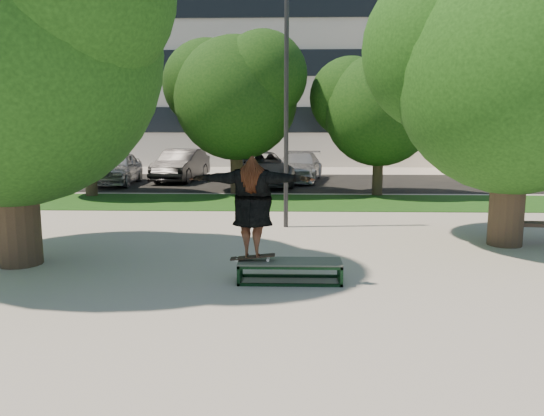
{
  "coord_description": "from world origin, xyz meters",
  "views": [
    {
      "loc": [
        1.07,
        -8.97,
        2.73
      ],
      "look_at": [
        0.77,
        0.6,
        1.21
      ],
      "focal_mm": 35.0,
      "sensor_mm": 36.0,
      "label": 1
    }
  ],
  "objects_px": {
    "tree_left": "(1,32)",
    "car_silver_a": "(116,168)",
    "car_grey": "(260,169)",
    "car_dark": "(181,165)",
    "grind_box": "(290,271)",
    "tree_right": "(511,61)",
    "lamppost": "(286,108)",
    "car_silver_b": "(299,167)"
  },
  "relations": [
    {
      "from": "tree_left",
      "to": "car_silver_a",
      "type": "distance_m",
      "value": 14.51
    },
    {
      "from": "car_silver_a",
      "to": "car_grey",
      "type": "height_order",
      "value": "car_grey"
    },
    {
      "from": "car_dark",
      "to": "grind_box",
      "type": "bearing_deg",
      "value": -65.43
    },
    {
      "from": "tree_right",
      "to": "tree_left",
      "type": "bearing_deg",
      "value": -168.97
    },
    {
      "from": "tree_left",
      "to": "lamppost",
      "type": "bearing_deg",
      "value": 36.42
    },
    {
      "from": "car_silver_a",
      "to": "car_silver_b",
      "type": "bearing_deg",
      "value": 6.78
    },
    {
      "from": "tree_right",
      "to": "car_silver_b",
      "type": "height_order",
      "value": "tree_right"
    },
    {
      "from": "tree_right",
      "to": "car_silver_b",
      "type": "distance_m",
      "value": 14.51
    },
    {
      "from": "grind_box",
      "to": "car_grey",
      "type": "height_order",
      "value": "car_grey"
    },
    {
      "from": "tree_right",
      "to": "car_dark",
      "type": "distance_m",
      "value": 17.04
    },
    {
      "from": "car_silver_a",
      "to": "car_grey",
      "type": "distance_m",
      "value": 6.58
    },
    {
      "from": "tree_left",
      "to": "tree_right",
      "type": "distance_m",
      "value": 10.41
    },
    {
      "from": "tree_right",
      "to": "lamppost",
      "type": "distance_m",
      "value": 5.36
    },
    {
      "from": "tree_right",
      "to": "car_grey",
      "type": "height_order",
      "value": "tree_right"
    },
    {
      "from": "car_silver_a",
      "to": "car_dark",
      "type": "height_order",
      "value": "car_dark"
    },
    {
      "from": "tree_left",
      "to": "car_grey",
      "type": "relative_size",
      "value": 1.31
    },
    {
      "from": "lamppost",
      "to": "car_silver_a",
      "type": "xyz_separation_m",
      "value": [
        -7.78,
        9.91,
        -2.4
      ]
    },
    {
      "from": "car_dark",
      "to": "tree_left",
      "type": "bearing_deg",
      "value": -83.66
    },
    {
      "from": "tree_right",
      "to": "car_dark",
      "type": "height_order",
      "value": "tree_right"
    },
    {
      "from": "car_dark",
      "to": "car_silver_b",
      "type": "relative_size",
      "value": 0.96
    },
    {
      "from": "car_silver_b",
      "to": "grind_box",
      "type": "bearing_deg",
      "value": -83.33
    },
    {
      "from": "lamppost",
      "to": "car_grey",
      "type": "relative_size",
      "value": 1.13
    },
    {
      "from": "grind_box",
      "to": "car_silver_b",
      "type": "relative_size",
      "value": 0.37
    },
    {
      "from": "lamppost",
      "to": "car_grey",
      "type": "bearing_deg",
      "value": 97.03
    },
    {
      "from": "car_silver_a",
      "to": "grind_box",
      "type": "bearing_deg",
      "value": -66.19
    },
    {
      "from": "car_silver_b",
      "to": "tree_left",
      "type": "bearing_deg",
      "value": -102.53
    },
    {
      "from": "lamppost",
      "to": "car_grey",
      "type": "height_order",
      "value": "lamppost"
    },
    {
      "from": "car_grey",
      "to": "grind_box",
      "type": "bearing_deg",
      "value": -93.63
    },
    {
      "from": "tree_right",
      "to": "car_dark",
      "type": "relative_size",
      "value": 1.4
    },
    {
      "from": "car_grey",
      "to": "tree_right",
      "type": "bearing_deg",
      "value": -70.97
    },
    {
      "from": "tree_left",
      "to": "car_dark",
      "type": "bearing_deg",
      "value": 89.39
    },
    {
      "from": "grind_box",
      "to": "car_silver_a",
      "type": "bearing_deg",
      "value": 117.84
    },
    {
      "from": "tree_left",
      "to": "car_grey",
      "type": "xyz_separation_m",
      "value": [
        4.09,
        13.65,
        -3.67
      ]
    },
    {
      "from": "tree_right",
      "to": "car_silver_a",
      "type": "relative_size",
      "value": 1.48
    },
    {
      "from": "tree_right",
      "to": "lamppost",
      "type": "bearing_deg",
      "value": 158.72
    },
    {
      "from": "grind_box",
      "to": "car_grey",
      "type": "bearing_deg",
      "value": 95.04
    },
    {
      "from": "car_dark",
      "to": "car_grey",
      "type": "distance_m",
      "value": 4.28
    },
    {
      "from": "car_dark",
      "to": "car_silver_b",
      "type": "xyz_separation_m",
      "value": [
        5.68,
        0.06,
        -0.06
      ]
    },
    {
      "from": "tree_left",
      "to": "car_dark",
      "type": "xyz_separation_m",
      "value": [
        0.16,
        15.35,
        -3.66
      ]
    },
    {
      "from": "tree_left",
      "to": "tree_right",
      "type": "height_order",
      "value": "tree_left"
    },
    {
      "from": "car_silver_a",
      "to": "car_silver_b",
      "type": "xyz_separation_m",
      "value": [
        8.34,
        1.59,
        -0.04
      ]
    },
    {
      "from": "lamppost",
      "to": "car_silver_b",
      "type": "distance_m",
      "value": 11.77
    }
  ]
}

